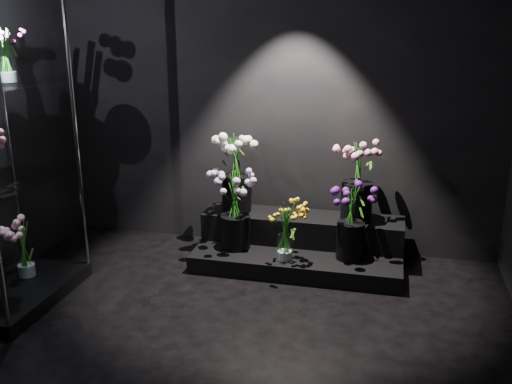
% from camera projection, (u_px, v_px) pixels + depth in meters
% --- Properties ---
extents(floor, '(4.00, 4.00, 0.00)m').
position_uv_depth(floor, '(208.00, 361.00, 3.55)').
color(floor, black).
rests_on(floor, ground).
extents(wall_back, '(4.00, 0.00, 4.00)m').
position_uv_depth(wall_back, '(274.00, 95.00, 5.00)').
color(wall_back, black).
rests_on(wall_back, floor).
extents(display_riser, '(1.75, 0.78, 0.39)m').
position_uv_depth(display_riser, '(300.00, 244.00, 4.97)').
color(display_riser, black).
rests_on(display_riser, floor).
extents(bouquet_orange_bells, '(0.34, 0.34, 0.51)m').
position_uv_depth(bouquet_orange_bells, '(285.00, 230.00, 4.61)').
color(bouquet_orange_bells, white).
rests_on(bouquet_orange_bells, display_riser).
extents(bouquet_lilac, '(0.43, 0.43, 0.68)m').
position_uv_depth(bouquet_lilac, '(235.00, 205.00, 4.82)').
color(bouquet_lilac, black).
rests_on(bouquet_lilac, display_riser).
extents(bouquet_purple, '(0.36, 0.36, 0.62)m').
position_uv_depth(bouquet_purple, '(351.00, 217.00, 4.61)').
color(bouquet_purple, black).
rests_on(bouquet_purple, display_riser).
extents(bouquet_cream_roses, '(0.48, 0.48, 0.71)m').
position_uv_depth(bouquet_cream_roses, '(236.00, 165.00, 5.00)').
color(bouquet_cream_roses, black).
rests_on(bouquet_cream_roses, display_riser).
extents(bouquet_pink_roses, '(0.45, 0.45, 0.69)m').
position_uv_depth(bouquet_pink_roses, '(358.00, 176.00, 4.79)').
color(bouquet_pink_roses, black).
rests_on(bouquet_pink_roses, display_riser).
extents(bouquet_case_magenta, '(0.26, 0.26, 0.40)m').
position_uv_depth(bouquet_case_magenta, '(6.00, 52.00, 3.93)').
color(bouquet_case_magenta, white).
rests_on(bouquet_case_magenta, display_case).
extents(bouquet_case_base_pink, '(0.44, 0.44, 0.45)m').
position_uv_depth(bouquet_case_base_pink, '(24.00, 247.00, 4.41)').
color(bouquet_case_base_pink, white).
rests_on(bouquet_case_base_pink, display_case).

